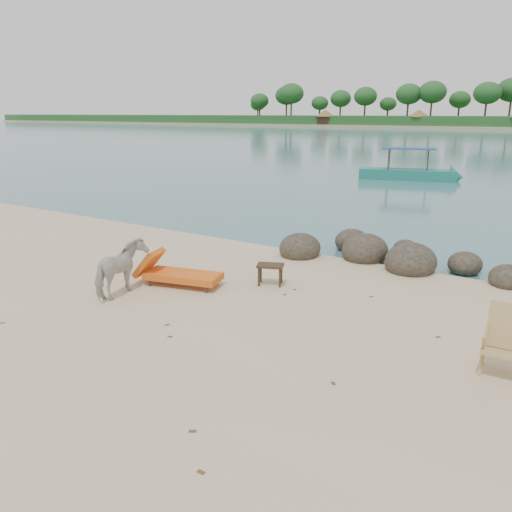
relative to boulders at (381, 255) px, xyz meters
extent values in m
ellipsoid|color=#2F291F|center=(-2.18, -0.64, 0.00)|extent=(1.17, 1.29, 0.88)
ellipsoid|color=#2F291F|center=(-0.48, 0.06, 0.02)|extent=(1.28, 1.41, 0.96)
ellipsoid|color=#2F291F|center=(0.92, -0.34, 0.03)|extent=(1.32, 1.45, 0.99)
ellipsoid|color=#2F291F|center=(2.12, 0.46, -0.05)|extent=(0.87, 0.96, 0.65)
ellipsoid|color=#2F291F|center=(3.22, -0.24, -0.05)|extent=(0.88, 0.97, 0.66)
ellipsoid|color=#2F291F|center=(-1.28, 1.06, -0.03)|extent=(1.00, 1.10, 0.75)
ellipsoid|color=#2F291F|center=(0.32, 1.26, -0.08)|extent=(0.71, 0.78, 0.53)
imported|color=beige|center=(-4.04, -5.70, 0.41)|extent=(0.95, 1.55, 1.22)
plane|color=brown|center=(-2.06, -6.41, -0.20)|extent=(0.12, 0.12, 0.00)
plane|color=brown|center=(0.51, -8.76, -0.20)|extent=(0.14, 0.14, 0.00)
plane|color=brown|center=(0.76, -2.79, -0.20)|extent=(0.14, 0.14, 0.00)
plane|color=brown|center=(-1.65, -6.78, -0.20)|extent=(0.11, 0.11, 0.00)
plane|color=brown|center=(-0.95, -3.71, -0.20)|extent=(0.12, 0.12, 0.00)
plane|color=brown|center=(2.52, -4.14, -0.20)|extent=(0.14, 0.14, 0.00)
plane|color=brown|center=(1.08, -9.31, -0.20)|extent=(0.10, 0.10, 0.00)
plane|color=brown|center=(-0.92, -3.30, -0.20)|extent=(0.13, 0.13, 0.00)
plane|color=brown|center=(-4.86, -8.08, -0.20)|extent=(0.14, 0.14, 0.00)
plane|color=brown|center=(1.57, -6.69, -0.20)|extent=(0.14, 0.14, 0.00)
camera|label=1|loc=(4.20, -13.03, 3.81)|focal=35.00mm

